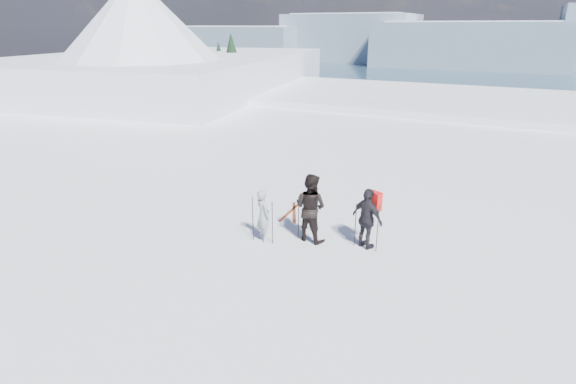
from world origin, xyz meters
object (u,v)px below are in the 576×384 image
at_px(skis_loose, 292,212).
at_px(skier_dark, 310,207).
at_px(skier_grey, 263,215).
at_px(skier_pack, 367,219).

bearing_deg(skis_loose, skier_dark, -49.78).
xyz_separation_m(skier_grey, skier_dark, (1.16, 0.61, 0.22)).
distance_m(skier_pack, skis_loose, 3.26).
bearing_deg(skier_grey, skier_dark, -118.15).
xyz_separation_m(skier_grey, skier_pack, (2.73, 0.83, 0.10)).
distance_m(skier_grey, skier_dark, 1.33).
relative_size(skier_dark, skis_loose, 1.14).
height_order(skier_grey, skis_loose, skier_grey).
height_order(skier_grey, skier_pack, skier_pack).
height_order(skier_dark, skis_loose, skier_dark).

